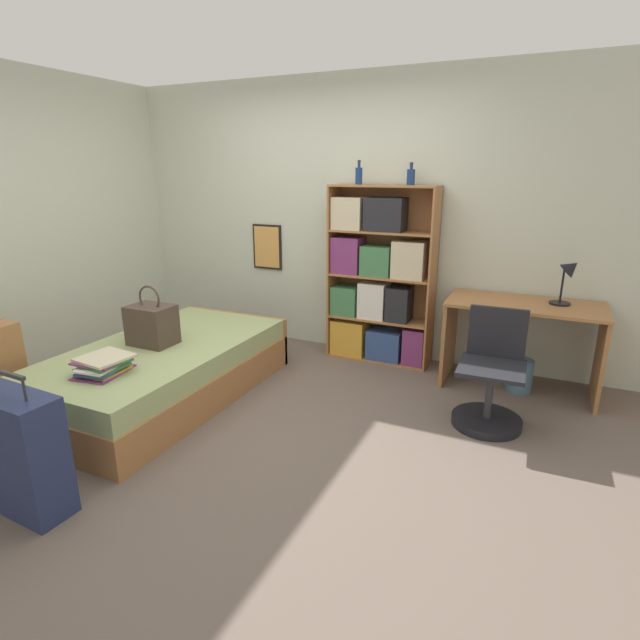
# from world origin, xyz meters

# --- Properties ---
(ground_plane) EXTENTS (14.00, 14.00, 0.00)m
(ground_plane) POSITION_xyz_m (0.00, 0.00, 0.00)
(ground_plane) COLOR #66564C
(wall_back) EXTENTS (10.00, 0.09, 2.60)m
(wall_back) POSITION_xyz_m (-0.00, 1.73, 1.30)
(wall_back) COLOR beige
(wall_back) RESTS_ON ground_plane
(wall_left) EXTENTS (0.06, 10.00, 2.60)m
(wall_left) POSITION_xyz_m (-2.20, 0.00, 1.30)
(wall_left) COLOR beige
(wall_left) RESTS_ON ground_plane
(bed) EXTENTS (1.11, 2.06, 0.44)m
(bed) POSITION_xyz_m (-0.70, 0.02, 0.22)
(bed) COLOR #A36B3D
(bed) RESTS_ON ground_plane
(handbag) EXTENTS (0.34, 0.26, 0.47)m
(handbag) POSITION_xyz_m (-0.78, 0.00, 0.60)
(handbag) COLOR #47382D
(handbag) RESTS_ON bed
(book_stack_on_bed) EXTENTS (0.35, 0.39, 0.12)m
(book_stack_on_bed) POSITION_xyz_m (-0.66, -0.60, 0.50)
(book_stack_on_bed) COLOR #7A336B
(book_stack_on_bed) RESTS_ON bed
(suitcase) EXTENTS (0.54, 0.25, 0.80)m
(suitcase) POSITION_xyz_m (-0.43, -1.39, 0.33)
(suitcase) COLOR navy
(suitcase) RESTS_ON ground_plane
(bookcase) EXTENTS (0.97, 0.31, 1.63)m
(bookcase) POSITION_xyz_m (0.54, 1.52, 0.75)
(bookcase) COLOR #A36B3D
(bookcase) RESTS_ON ground_plane
(bottle_green) EXTENTS (0.06, 0.06, 0.21)m
(bottle_green) POSITION_xyz_m (0.36, 1.48, 1.71)
(bottle_green) COLOR navy
(bottle_green) RESTS_ON bookcase
(bottle_brown) EXTENTS (0.07, 0.07, 0.19)m
(bottle_brown) POSITION_xyz_m (0.81, 1.55, 1.70)
(bottle_brown) COLOR navy
(bottle_brown) RESTS_ON bookcase
(desk) EXTENTS (1.20, 0.61, 0.73)m
(desk) POSITION_xyz_m (1.84, 1.37, 0.51)
(desk) COLOR #A36B3D
(desk) RESTS_ON ground_plane
(desk_lamp) EXTENTS (0.21, 0.16, 0.38)m
(desk_lamp) POSITION_xyz_m (2.13, 1.44, 0.98)
(desk_lamp) COLOR black
(desk_lamp) RESTS_ON desk
(desk_chair) EXTENTS (0.49, 0.49, 0.82)m
(desk_chair) POSITION_xyz_m (1.70, 0.64, 0.26)
(desk_chair) COLOR black
(desk_chair) RESTS_ON ground_plane
(waste_bin) EXTENTS (0.21, 0.21, 0.27)m
(waste_bin) POSITION_xyz_m (1.87, 1.31, 0.13)
(waste_bin) COLOR slate
(waste_bin) RESTS_ON ground_plane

